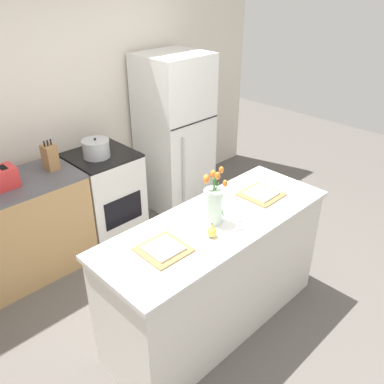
{
  "coord_description": "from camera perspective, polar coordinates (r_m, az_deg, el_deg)",
  "views": [
    {
      "loc": [
        -1.76,
        -1.55,
        2.47
      ],
      "look_at": [
        0.0,
        0.25,
        1.07
      ],
      "focal_mm": 38.0,
      "sensor_mm": 36.0,
      "label": 1
    }
  ],
  "objects": [
    {
      "name": "ground_plane",
      "position": [
        3.41,
        3.08,
        -17.39
      ],
      "size": [
        10.0,
        10.0,
        0.0
      ],
      "primitive_type": "plane",
      "color": "#59544F"
    },
    {
      "name": "back_wall",
      "position": [
        4.12,
        -17.7,
        12.01
      ],
      "size": [
        5.2,
        0.08,
        2.7
      ],
      "color": "silver",
      "rests_on": "ground_plane"
    },
    {
      "name": "kitchen_island",
      "position": [
        3.08,
        3.32,
        -11.3
      ],
      "size": [
        1.8,
        0.66,
        0.95
      ],
      "color": "silver",
      "rests_on": "ground_plane"
    },
    {
      "name": "stove_range",
      "position": [
        4.18,
        -12.05,
        -0.47
      ],
      "size": [
        0.6,
        0.61,
        0.9
      ],
      "color": "silver",
      "rests_on": "ground_plane"
    },
    {
      "name": "refrigerator",
      "position": [
        4.52,
        -2.49,
        8.19
      ],
      "size": [
        0.68,
        0.67,
        1.71
      ],
      "color": "white",
      "rests_on": "ground_plane"
    },
    {
      "name": "flower_vase",
      "position": [
        2.71,
        3.01,
        -1.58
      ],
      "size": [
        0.19,
        0.16,
        0.39
      ],
      "color": "silver",
      "rests_on": "kitchen_island"
    },
    {
      "name": "pear_figurine",
      "position": [
        2.61,
        2.82,
        -5.54
      ],
      "size": [
        0.06,
        0.06,
        0.11
      ],
      "color": "#E5CC4C",
      "rests_on": "kitchen_island"
    },
    {
      "name": "plate_setting_left",
      "position": [
        2.51,
        -4.08,
        -7.98
      ],
      "size": [
        0.29,
        0.29,
        0.02
      ],
      "color": "olive",
      "rests_on": "kitchen_island"
    },
    {
      "name": "plate_setting_right",
      "position": [
        3.13,
        9.64,
        -0.28
      ],
      "size": [
        0.29,
        0.29,
        0.02
      ],
      "color": "olive",
      "rests_on": "kitchen_island"
    },
    {
      "name": "cooking_pot",
      "position": [
        3.9,
        -13.31,
        5.96
      ],
      "size": [
        0.25,
        0.25,
        0.19
      ],
      "color": "#B2B5B7",
      "rests_on": "stove_range"
    },
    {
      "name": "knife_block",
      "position": [
        3.76,
        -19.29,
        4.63
      ],
      "size": [
        0.1,
        0.14,
        0.27
      ],
      "color": "#A37547",
      "rests_on": "back_counter"
    }
  ]
}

